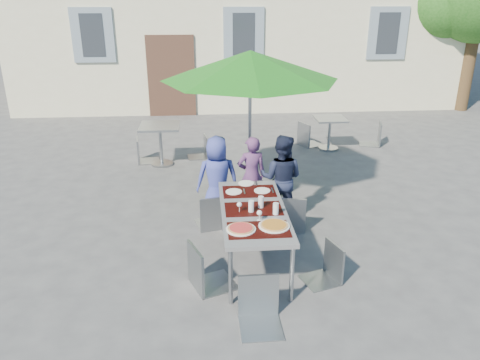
{
  "coord_description": "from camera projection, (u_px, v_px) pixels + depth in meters",
  "views": [
    {
      "loc": [
        -1.15,
        -5.65,
        3.25
      ],
      "look_at": [
        -0.66,
        0.46,
        0.78
      ],
      "focal_mm": 35.0,
      "sensor_mm": 36.0,
      "label": 1
    }
  ],
  "objects": [
    {
      "name": "dining_table",
      "position": [
        253.0,
        213.0,
        5.82
      ],
      "size": [
        0.8,
        1.85,
        0.76
      ],
      "color": "#494A4E",
      "rests_on": "ground"
    },
    {
      "name": "bg_chair_r_0",
      "position": [
        201.0,
        134.0,
        9.74
      ],
      "size": [
        0.44,
        0.44,
        0.89
      ],
      "color": "gray",
      "rests_on": "ground"
    },
    {
      "name": "chair_5",
      "position": [
        260.0,
        275.0,
        4.74
      ],
      "size": [
        0.44,
        0.45,
        0.98
      ],
      "color": "#92989D",
      "rests_on": "ground"
    },
    {
      "name": "chair_4",
      "position": [
        329.0,
        242.0,
        5.5
      ],
      "size": [
        0.5,
        0.5,
        0.89
      ],
      "color": "gray",
      "rests_on": "ground"
    },
    {
      "name": "chair_1",
      "position": [
        243.0,
        190.0,
        6.7
      ],
      "size": [
        0.6,
        0.61,
        1.04
      ],
      "color": "gray",
      "rests_on": "ground"
    },
    {
      "name": "pizza_near_left",
      "position": [
        241.0,
        229.0,
        5.28
      ],
      "size": [
        0.34,
        0.34,
        0.03
      ],
      "color": "white",
      "rests_on": "dining_table"
    },
    {
      "name": "pizza_near_right",
      "position": [
        274.0,
        225.0,
        5.35
      ],
      "size": [
        0.36,
        0.36,
        0.03
      ],
      "color": "white",
      "rests_on": "dining_table"
    },
    {
      "name": "patio_umbrella",
      "position": [
        250.0,
        66.0,
        7.13
      ],
      "size": [
        2.76,
        2.76,
        2.44
      ],
      "color": "#979A9E",
      "rests_on": "ground"
    },
    {
      "name": "ground",
      "position": [
        290.0,
        243.0,
        6.52
      ],
      "size": [
        90.0,
        90.0,
        0.0
      ],
      "primitive_type": "plane",
      "color": "#424144",
      "rests_on": "ground"
    },
    {
      "name": "chair_0",
      "position": [
        213.0,
        191.0,
        6.73
      ],
      "size": [
        0.53,
        0.54,
        1.0
      ],
      "color": "gray",
      "rests_on": "ground"
    },
    {
      "name": "bg_chair_r_1",
      "position": [
        377.0,
        120.0,
        10.51
      ],
      "size": [
        0.54,
        0.54,
        0.99
      ],
      "color": "gray",
      "rests_on": "ground"
    },
    {
      "name": "child_2",
      "position": [
        281.0,
        178.0,
        6.96
      ],
      "size": [
        0.75,
        0.59,
        1.34
      ],
      "primitive_type": "imported",
      "rotation": [
        0.0,
        0.0,
        2.76
      ],
      "color": "#191E37",
      "rests_on": "ground"
    },
    {
      "name": "cafe_table_1",
      "position": [
        330.0,
        128.0,
        10.27
      ],
      "size": [
        0.66,
        0.66,
        0.71
      ],
      "color": "#979A9E",
      "rests_on": "ground"
    },
    {
      "name": "place_settings",
      "position": [
        248.0,
        188.0,
        6.38
      ],
      "size": [
        0.64,
        0.51,
        0.01
      ],
      "color": "white",
      "rests_on": "dining_table"
    },
    {
      "name": "bg_chair_l_0",
      "position": [
        142.0,
        136.0,
        9.45
      ],
      "size": [
        0.47,
        0.47,
        0.95
      ],
      "color": "gray",
      "rests_on": "ground"
    },
    {
      "name": "glassware",
      "position": [
        260.0,
        206.0,
        5.68
      ],
      "size": [
        0.5,
        0.42,
        0.15
      ],
      "color": "silver",
      "rests_on": "dining_table"
    },
    {
      "name": "chair_2",
      "position": [
        291.0,
        192.0,
        6.69
      ],
      "size": [
        0.54,
        0.54,
        1.02
      ],
      "color": "#8F939A",
      "rests_on": "ground"
    },
    {
      "name": "cafe_table_0",
      "position": [
        160.0,
        136.0,
        9.26
      ],
      "size": [
        0.77,
        0.77,
        0.83
      ],
      "color": "#979A9E",
      "rests_on": "ground"
    },
    {
      "name": "child_0",
      "position": [
        217.0,
        178.0,
        7.03
      ],
      "size": [
        0.67,
        0.46,
        1.3
      ],
      "primitive_type": "imported",
      "rotation": [
        0.0,
        0.0,
        3.22
      ],
      "color": "#374099",
      "rests_on": "ground"
    },
    {
      "name": "child_1",
      "position": [
        252.0,
        175.0,
        7.24
      ],
      "size": [
        0.48,
        0.35,
        1.24
      ],
      "primitive_type": "imported",
      "rotation": [
        0.0,
        0.0,
        3.26
      ],
      "color": "#573165",
      "rests_on": "ground"
    },
    {
      "name": "bg_chair_l_1",
      "position": [
        308.0,
        120.0,
        10.46
      ],
      "size": [
        0.6,
        0.6,
        1.02
      ],
      "color": "gray",
      "rests_on": "ground"
    },
    {
      "name": "chair_3",
      "position": [
        204.0,
        241.0,
        5.31
      ],
      "size": [
        0.61,
        0.6,
        1.05
      ],
      "color": "gray",
      "rests_on": "ground"
    }
  ]
}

